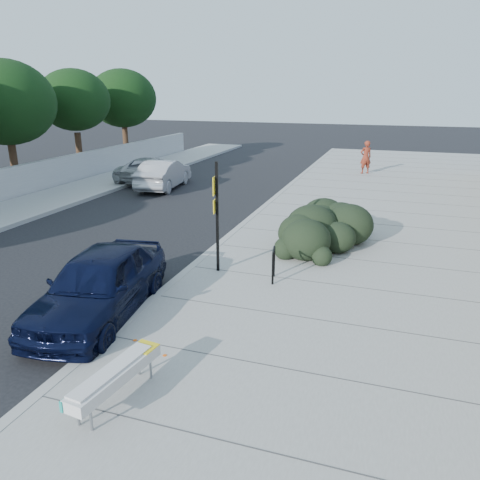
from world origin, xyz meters
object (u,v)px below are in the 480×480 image
object	(u,v)px
bench	(116,375)
bike_rack	(274,261)
sign_post	(217,211)
sedan_navy	(99,284)
pedestrian	(366,157)
wagon_silver	(164,174)
suv_silver	(152,169)

from	to	relation	value
bench	bike_rack	bearing A→B (deg)	86.07
sign_post	sedan_navy	size ratio (longest dim) A/B	0.66
bike_rack	pedestrian	bearing A→B (deg)	75.45
sign_post	sedan_navy	xyz separation A→B (m)	(-1.58, -3.01, -1.04)
bike_rack	pedestrian	xyz separation A→B (m)	(0.96, 16.99, 0.42)
bike_rack	sedan_navy	size ratio (longest dim) A/B	0.19
bench	sign_post	world-z (taller)	sign_post
bench	pedestrian	bearing A→B (deg)	92.07
wagon_silver	sign_post	bearing A→B (deg)	117.31
bike_rack	pedestrian	world-z (taller)	pedestrian
sedan_navy	bike_rack	bearing A→B (deg)	33.76
sign_post	wagon_silver	world-z (taller)	sign_post
sign_post	suv_silver	bearing A→B (deg)	118.57
wagon_silver	pedestrian	world-z (taller)	pedestrian
sedan_navy	pedestrian	bearing A→B (deg)	70.24
sign_post	bench	bearing A→B (deg)	-92.02
bench	wagon_silver	world-z (taller)	wagon_silver
pedestrian	bench	bearing A→B (deg)	54.76
sign_post	pedestrian	world-z (taller)	sign_post
wagon_silver	suv_silver	distance (m)	2.12
suv_silver	bike_rack	bearing A→B (deg)	132.61
bike_rack	suv_silver	distance (m)	15.29
suv_silver	pedestrian	bearing A→B (deg)	-151.49
suv_silver	sign_post	bearing A→B (deg)	128.13
bench	wagon_silver	bearing A→B (deg)	122.27
sign_post	pedestrian	bearing A→B (deg)	74.17
sign_post	sedan_navy	bearing A→B (deg)	-124.98
bench	bike_rack	xyz separation A→B (m)	(1.08, 5.47, 0.06)
pedestrian	wagon_silver	bearing A→B (deg)	6.10
sign_post	pedestrian	distance (m)	17.02
sign_post	sedan_navy	distance (m)	3.55
bench	sedan_navy	xyz separation A→B (m)	(-2.10, 2.63, 0.17)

